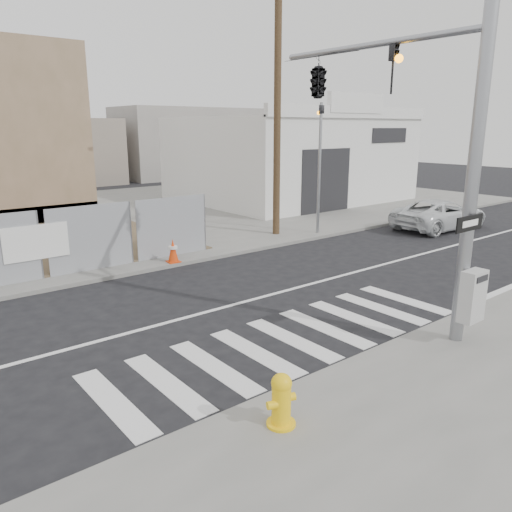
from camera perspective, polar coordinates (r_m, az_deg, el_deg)
ground at (r=12.60m, az=-3.65°, el=-5.89°), size 100.00×100.00×0.00m
sidewalk_far at (r=25.01m, az=-22.52°, el=3.47°), size 50.00×20.00×0.12m
signal_pole at (r=12.00m, az=12.15°, el=16.09°), size 0.96×5.87×7.00m
far_signal_pole at (r=20.56m, az=7.32°, el=11.91°), size 0.16×0.20×5.60m
concrete_wall_right at (r=24.60m, az=-24.46°, el=10.93°), size 5.50×1.30×8.00m
auto_shop at (r=30.78m, az=3.80°, el=11.08°), size 12.00×10.20×5.95m
utility_pole_right at (r=20.17m, az=2.46°, el=16.85°), size 1.60×0.28×10.00m
fire_hydrant at (r=7.59m, az=2.91°, el=-16.11°), size 0.55×0.55×0.83m
suv at (r=23.46m, az=20.27°, el=4.50°), size 4.85×2.46×1.31m
traffic_cone_d at (r=16.38m, az=-9.46°, el=0.57°), size 0.43×0.43×0.76m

